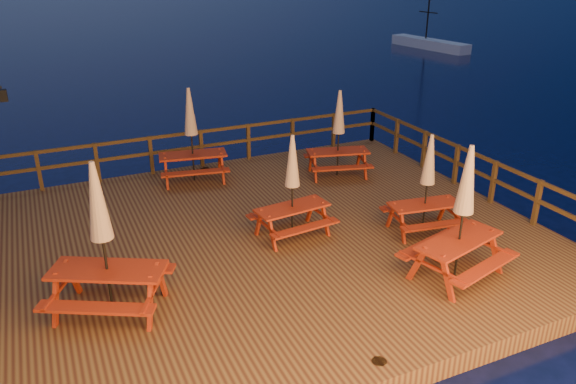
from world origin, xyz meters
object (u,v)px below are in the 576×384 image
at_px(picnic_table_1, 339,132).
at_px(picnic_table_2, 292,185).
at_px(sailboat, 429,44).
at_px(picnic_table_0, 102,237).

height_order(picnic_table_1, picnic_table_2, picnic_table_1).
bearing_deg(sailboat, picnic_table_2, -141.36).
height_order(sailboat, picnic_table_2, sailboat).
bearing_deg(picnic_table_0, picnic_table_2, 45.29).
relative_size(picnic_table_1, picnic_table_2, 1.04).
bearing_deg(picnic_table_1, picnic_table_0, -133.85).
distance_m(picnic_table_1, picnic_table_2, 3.89).
xyz_separation_m(sailboat, picnic_table_0, (-25.00, -23.50, 1.52)).
bearing_deg(picnic_table_2, sailboat, 40.42).
bearing_deg(sailboat, picnic_table_0, -144.87).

